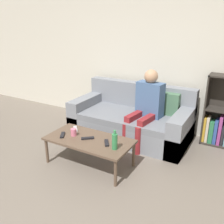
{
  "coord_description": "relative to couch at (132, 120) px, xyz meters",
  "views": [
    {
      "loc": [
        1.7,
        -1.36,
        1.88
      ],
      "look_at": [
        0.01,
        1.61,
        0.6
      ],
      "focal_mm": 40.0,
      "sensor_mm": 36.0,
      "label": 1
    }
  ],
  "objects": [
    {
      "name": "tv_remote_0",
      "position": [
        -0.45,
        -0.95,
        0.11
      ],
      "size": [
        0.15,
        0.16,
        0.02
      ],
      "rotation": [
        0.0,
        0.0,
        0.75
      ],
      "color": "#B7B7BC",
      "rests_on": "coffee_table"
    },
    {
      "name": "person_adult",
      "position": [
        0.29,
        -0.08,
        0.39
      ],
      "size": [
        0.46,
        0.7,
        1.17
      ],
      "rotation": [
        0.0,
        0.0,
        -0.14
      ],
      "color": "maroon",
      "rests_on": "ground_plane"
    },
    {
      "name": "couch",
      "position": [
        0.0,
        0.0,
        0.0
      ],
      "size": [
        1.94,
        0.96,
        0.85
      ],
      "color": "gray",
      "rests_on": "ground_plane"
    },
    {
      "name": "ground_plane",
      "position": [
        -0.07,
        -2.19,
        -0.28
      ],
      "size": [
        22.0,
        22.0,
        0.0
      ],
      "primitive_type": "plane",
      "color": "#70665B"
    },
    {
      "name": "bookshelf",
      "position": [
        1.37,
        0.42,
        0.13
      ],
      "size": [
        0.57,
        0.28,
        1.11
      ],
      "color": "#332D28",
      "rests_on": "ground_plane"
    },
    {
      "name": "tv_remote_1",
      "position": [
        0.17,
        -1.11,
        0.11
      ],
      "size": [
        0.14,
        0.17,
        0.02
      ],
      "rotation": [
        0.0,
        0.0,
        0.6
      ],
      "color": "black",
      "rests_on": "coffee_table"
    },
    {
      "name": "tv_remote_2",
      "position": [
        -0.12,
        -1.11,
        0.11
      ],
      "size": [
        0.16,
        0.15,
        0.02
      ],
      "rotation": [
        0.0,
        0.0,
        -0.86
      ],
      "color": "black",
      "rests_on": "coffee_table"
    },
    {
      "name": "tv_remote_3",
      "position": [
        -0.48,
        -1.2,
        0.11
      ],
      "size": [
        0.13,
        0.17,
        0.02
      ],
      "rotation": [
        0.0,
        0.0,
        0.55
      ],
      "color": "black",
      "rests_on": "coffee_table"
    },
    {
      "name": "cup_near",
      "position": [
        -0.35,
        -1.12,
        0.15
      ],
      "size": [
        0.08,
        0.08,
        0.1
      ],
      "color": "pink",
      "rests_on": "coffee_table"
    },
    {
      "name": "wall_back",
      "position": [
        -0.07,
        0.58,
        1.02
      ],
      "size": [
        12.0,
        0.06,
        2.6
      ],
      "color": "beige",
      "rests_on": "ground_plane"
    },
    {
      "name": "coffee_table",
      "position": [
        -0.1,
        -1.11,
        0.07
      ],
      "size": [
        1.16,
        0.58,
        0.38
      ],
      "color": "brown",
      "rests_on": "ground_plane"
    },
    {
      "name": "bottle",
      "position": [
        0.32,
        -1.18,
        0.21
      ],
      "size": [
        0.07,
        0.07,
        0.25
      ],
      "color": "#33844C",
      "rests_on": "coffee_table"
    }
  ]
}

